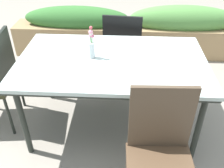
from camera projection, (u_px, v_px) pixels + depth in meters
The scene contains 6 objects.
ground_plane at pixel (115, 124), 2.69m from camera, with size 12.00×12.00×0.00m, color gray.
dining_table at pixel (112, 65), 2.29m from camera, with size 1.68×1.02×0.78m.
chair_far_side at pixel (123, 45), 3.06m from camera, with size 0.50×0.50×0.93m.
chair_near_right at pixel (161, 151), 1.72m from camera, with size 0.48×0.48×0.99m.
flower_vase at pixel (91, 45), 2.21m from camera, with size 0.06×0.05×0.30m.
planter_box at pixel (130, 31), 3.80m from camera, with size 3.45×0.42×0.77m.
Camera 1 is at (0.08, -1.95, 1.90)m, focal length 40.61 mm.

